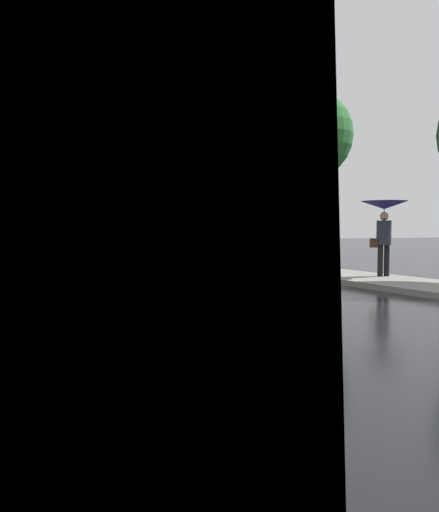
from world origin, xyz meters
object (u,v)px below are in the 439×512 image
at_px(car_silver_near_kerb, 198,248).
at_px(street_tree_far, 308,136).
at_px(pedestrian_with_umbrella_near, 384,216).
at_px(traffic_light, 303,164).

relative_size(car_silver_near_kerb, street_tree_far, 0.66).
distance_m(car_silver_near_kerb, pedestrian_with_umbrella_near, 6.15).
height_order(pedestrian_with_umbrella_near, street_tree_far, street_tree_far).
bearing_deg(traffic_light, car_silver_near_kerb, 114.92).
distance_m(pedestrian_with_umbrella_near, street_tree_far, 6.34).
height_order(car_silver_near_kerb, street_tree_far, street_tree_far).
xyz_separation_m(car_silver_near_kerb, pedestrian_with_umbrella_near, (3.08, -5.23, 0.98)).
bearing_deg(street_tree_far, pedestrian_with_umbrella_near, -102.96).
bearing_deg(traffic_light, pedestrian_with_umbrella_near, -49.32).
xyz_separation_m(car_silver_near_kerb, street_tree_far, (4.34, 0.23, 3.93)).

